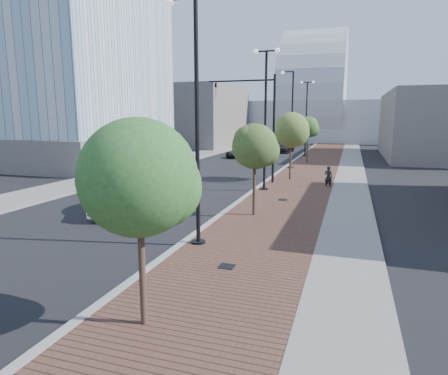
% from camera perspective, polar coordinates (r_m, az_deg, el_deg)
% --- Properties ---
extents(sidewalk, '(7.00, 140.00, 0.12)m').
position_cam_1_polar(sidewalk, '(43.92, 14.62, 3.56)').
color(sidewalk, '#4C2D23').
rests_on(sidewalk, ground).
extents(concrete_strip, '(2.40, 140.00, 0.13)m').
position_cam_1_polar(concrete_strip, '(43.85, 18.14, 3.37)').
color(concrete_strip, slate).
rests_on(concrete_strip, ground).
extents(curb, '(0.30, 140.00, 0.14)m').
position_cam_1_polar(curb, '(44.27, 10.09, 3.79)').
color(curb, gray).
rests_on(curb, ground).
extents(west_sidewalk, '(4.00, 140.00, 0.12)m').
position_cam_1_polar(west_sidewalk, '(47.82, -5.56, 4.37)').
color(west_sidewalk, slate).
rests_on(west_sidewalk, ground).
extents(white_sedan, '(3.27, 5.35, 1.67)m').
position_cam_1_polar(white_sedan, '(21.28, -15.16, -1.29)').
color(white_sedan, white).
rests_on(white_sedan, ground).
extents(dark_car_mid, '(2.58, 4.40, 1.15)m').
position_cam_1_polar(dark_car_mid, '(48.29, 2.10, 5.08)').
color(dark_car_mid, black).
rests_on(dark_car_mid, ground).
extents(dark_car_far, '(2.26, 4.85, 1.37)m').
position_cam_1_polar(dark_car_far, '(55.98, 8.91, 5.80)').
color(dark_car_far, black).
rests_on(dark_car_far, ground).
extents(pedestrian, '(0.67, 0.54, 1.59)m').
position_cam_1_polar(pedestrian, '(28.38, 15.05, 1.48)').
color(pedestrian, black).
rests_on(pedestrian, ground).
extents(streetlight_1, '(1.44, 0.56, 9.21)m').
position_cam_1_polar(streetlight_1, '(14.69, -4.36, 7.79)').
color(streetlight_1, black).
rests_on(streetlight_1, ground).
extents(streetlight_2, '(1.72, 0.56, 9.28)m').
position_cam_1_polar(streetlight_2, '(26.15, 6.07, 9.91)').
color(streetlight_2, black).
rests_on(streetlight_2, ground).
extents(streetlight_3, '(1.44, 0.56, 9.21)m').
position_cam_1_polar(streetlight_3, '(37.99, 9.73, 9.21)').
color(streetlight_3, black).
rests_on(streetlight_3, ground).
extents(streetlight_4, '(1.72, 0.56, 9.28)m').
position_cam_1_polar(streetlight_4, '(49.87, 11.95, 9.92)').
color(streetlight_4, black).
rests_on(streetlight_4, ground).
extents(traffic_mast, '(5.09, 0.20, 8.00)m').
position_cam_1_polar(traffic_mast, '(29.27, 5.57, 10.28)').
color(traffic_mast, black).
rests_on(traffic_mast, ground).
extents(tree_0, '(2.69, 2.69, 4.99)m').
position_cam_1_polar(tree_0, '(8.90, -12.07, 1.35)').
color(tree_0, '#382619').
rests_on(tree_0, ground).
extents(tree_1, '(2.30, 2.24, 4.68)m').
position_cam_1_polar(tree_1, '(19.17, 4.67, 5.99)').
color(tree_1, '#382619').
rests_on(tree_1, ground).
extents(tree_2, '(2.76, 2.76, 5.34)m').
position_cam_1_polar(tree_2, '(30.93, 9.92, 8.26)').
color(tree_2, '#382619').
rests_on(tree_2, ground).
extents(tree_3, '(2.31, 2.25, 5.03)m').
position_cam_1_polar(tree_3, '(42.84, 12.27, 8.63)').
color(tree_3, '#382619').
rests_on(tree_3, ground).
extents(tower_podium, '(19.00, 19.00, 3.00)m').
position_cam_1_polar(tower_podium, '(46.71, -22.18, 5.29)').
color(tower_podium, '#5E5854').
rests_on(tower_podium, ground).
extents(convention_center, '(50.00, 30.00, 50.00)m').
position_cam_1_polar(convention_center, '(88.94, 13.09, 10.72)').
color(convention_center, '#A3A9AD').
rests_on(convention_center, ground).
extents(commercial_block_nw, '(14.00, 20.00, 10.00)m').
position_cam_1_polar(commercial_block_nw, '(68.71, -4.30, 10.31)').
color(commercial_block_nw, '#605A56').
rests_on(commercial_block_nw, ground).
extents(commercial_block_ne, '(12.00, 22.00, 8.00)m').
position_cam_1_polar(commercial_block_ne, '(54.49, 28.87, 8.03)').
color(commercial_block_ne, '#635D59').
rests_on(commercial_block_ne, ground).
extents(utility_cover_1, '(0.50, 0.50, 0.02)m').
position_cam_1_polar(utility_cover_1, '(13.08, 0.40, -11.47)').
color(utility_cover_1, black).
rests_on(utility_cover_1, sidewalk).
extents(utility_cover_2, '(0.50, 0.50, 0.02)m').
position_cam_1_polar(utility_cover_2, '(23.38, 8.62, -1.78)').
color(utility_cover_2, black).
rests_on(utility_cover_2, sidewalk).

